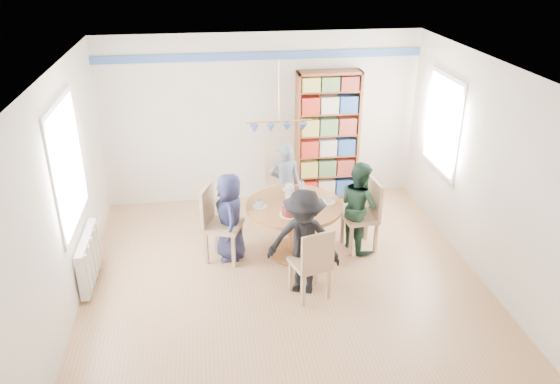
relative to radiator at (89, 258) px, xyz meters
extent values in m
plane|color=tan|center=(2.42, -0.30, -0.35)|extent=(5.00, 5.00, 0.00)
plane|color=white|center=(2.42, -0.30, 2.35)|extent=(5.00, 5.00, 0.00)
plane|color=white|center=(2.42, 2.20, 1.00)|extent=(5.00, 0.00, 5.00)
plane|color=white|center=(2.42, -2.80, 1.00)|extent=(5.00, 0.00, 5.00)
plane|color=white|center=(-0.08, -0.30, 1.00)|extent=(0.00, 5.00, 5.00)
plane|color=white|center=(4.92, -0.30, 1.00)|extent=(0.00, 5.00, 5.00)
cube|color=#375A98|center=(2.42, 2.18, 2.00)|extent=(5.00, 0.02, 0.12)
cube|color=white|center=(-0.07, 0.00, 1.25)|extent=(0.03, 1.32, 1.52)
cube|color=white|center=(-0.05, 0.00, 1.25)|extent=(0.01, 1.20, 1.40)
cube|color=white|center=(4.90, 1.00, 1.20)|extent=(0.03, 1.12, 1.42)
cube|color=white|center=(4.88, 1.00, 1.20)|extent=(0.01, 1.00, 1.30)
cylinder|color=gold|center=(2.42, 0.20, 1.98)|extent=(0.01, 0.01, 0.75)
cylinder|color=gold|center=(2.42, 0.20, 1.60)|extent=(0.80, 0.02, 0.02)
cone|color=#4563C1|center=(2.12, 0.20, 1.52)|extent=(0.11, 0.11, 0.10)
cone|color=#4563C1|center=(2.32, 0.20, 1.52)|extent=(0.11, 0.11, 0.10)
cone|color=#4563C1|center=(2.52, 0.20, 1.52)|extent=(0.11, 0.11, 0.10)
cone|color=#4563C1|center=(2.72, 0.20, 1.52)|extent=(0.11, 0.11, 0.10)
cube|color=silver|center=(0.00, 0.00, 0.00)|extent=(0.10, 1.00, 0.60)
cube|color=silver|center=(0.06, -0.40, 0.00)|extent=(0.02, 0.06, 0.56)
cube|color=silver|center=(0.06, -0.20, 0.00)|extent=(0.02, 0.06, 0.56)
cube|color=silver|center=(0.06, 0.00, 0.00)|extent=(0.02, 0.06, 0.56)
cube|color=silver|center=(0.06, 0.20, 0.00)|extent=(0.02, 0.06, 0.56)
cube|color=silver|center=(0.06, 0.40, 0.00)|extent=(0.02, 0.06, 0.56)
cylinder|color=olive|center=(2.64, 0.32, 0.37)|extent=(1.30, 1.30, 0.05)
cylinder|color=olive|center=(2.64, 0.32, 0.00)|extent=(0.16, 0.16, 0.70)
cylinder|color=olive|center=(2.64, 0.32, -0.33)|extent=(0.70, 0.70, 0.04)
cube|color=tan|center=(1.69, 0.33, 0.14)|extent=(0.59, 0.59, 0.05)
cube|color=tan|center=(1.49, 0.40, 0.42)|extent=(0.20, 0.45, 0.55)
cube|color=tan|center=(1.80, 0.09, -0.11)|extent=(0.06, 0.06, 0.47)
cube|color=tan|center=(1.93, 0.44, -0.11)|extent=(0.06, 0.06, 0.47)
cube|color=tan|center=(1.45, 0.22, -0.11)|extent=(0.06, 0.06, 0.47)
cube|color=tan|center=(1.57, 0.57, -0.11)|extent=(0.06, 0.06, 0.47)
cube|color=tan|center=(3.56, 0.35, 0.12)|extent=(0.48, 0.48, 0.05)
cube|color=tan|center=(3.76, 0.36, 0.39)|extent=(0.08, 0.44, 0.53)
cube|color=tan|center=(3.37, 0.51, -0.12)|extent=(0.05, 0.05, 0.45)
cube|color=tan|center=(3.40, 0.15, -0.12)|extent=(0.05, 0.05, 0.45)
cube|color=tan|center=(3.72, 0.54, -0.12)|extent=(0.05, 0.05, 0.45)
cube|color=tan|center=(3.76, 0.18, -0.12)|extent=(0.05, 0.05, 0.45)
cube|color=tan|center=(2.62, 1.31, 0.13)|extent=(0.49, 0.49, 0.05)
cube|color=tan|center=(2.60, 1.52, 0.40)|extent=(0.45, 0.09, 0.54)
cube|color=tan|center=(2.46, 1.12, -0.12)|extent=(0.05, 0.05, 0.46)
cube|color=tan|center=(2.82, 1.15, -0.12)|extent=(0.05, 0.05, 0.46)
cube|color=tan|center=(2.42, 1.48, -0.12)|extent=(0.05, 0.05, 0.46)
cube|color=tan|center=(2.79, 1.51, -0.12)|extent=(0.05, 0.05, 0.46)
cube|color=tan|center=(2.67, -0.66, 0.10)|extent=(0.52, 0.52, 0.05)
cube|color=tan|center=(2.72, -0.84, 0.35)|extent=(0.41, 0.16, 0.50)
cube|color=tan|center=(2.78, -0.45, -0.14)|extent=(0.05, 0.05, 0.43)
cube|color=tan|center=(2.46, -0.55, -0.14)|extent=(0.05, 0.05, 0.43)
cube|color=tan|center=(2.88, -0.77, -0.14)|extent=(0.05, 0.05, 0.43)
cube|color=tan|center=(2.56, -0.87, -0.14)|extent=(0.05, 0.05, 0.43)
imported|color=#1C1F3E|center=(1.78, 0.35, 0.26)|extent=(0.43, 0.62, 1.22)
imported|color=#1C3829|center=(3.55, 0.37, 0.29)|extent=(0.67, 0.75, 1.28)
imported|color=gray|center=(2.65, 1.20, 0.29)|extent=(0.49, 0.34, 1.28)
imported|color=black|center=(2.61, -0.55, 0.33)|extent=(0.99, 0.76, 1.36)
cube|color=brown|center=(2.97, 2.04, 0.71)|extent=(0.04, 0.30, 2.12)
cube|color=brown|center=(3.94, 2.04, 0.71)|extent=(0.04, 0.30, 2.12)
cube|color=brown|center=(3.46, 2.04, 1.75)|extent=(1.01, 0.30, 0.04)
cube|color=brown|center=(3.46, 2.04, -0.32)|extent=(1.01, 0.30, 0.06)
cube|color=brown|center=(3.46, 2.18, 0.71)|extent=(1.01, 0.02, 2.12)
cube|color=brown|center=(3.46, 2.04, 0.05)|extent=(0.95, 0.28, 0.03)
cube|color=brown|center=(3.46, 2.04, 0.41)|extent=(0.95, 0.28, 0.03)
cube|color=brown|center=(3.46, 2.04, 0.76)|extent=(0.95, 0.28, 0.03)
cube|color=brown|center=(3.46, 2.04, 1.11)|extent=(0.95, 0.28, 0.03)
cube|color=brown|center=(3.46, 2.04, 1.47)|extent=(0.95, 0.28, 0.03)
cube|color=#A72519|center=(3.15, 2.02, -0.16)|extent=(0.28, 0.22, 0.26)
cube|color=silver|center=(3.46, 2.02, -0.16)|extent=(0.28, 0.22, 0.26)
cube|color=navy|center=(3.76, 2.02, -0.16)|extent=(0.28, 0.22, 0.26)
cube|color=#CCC451|center=(3.15, 2.02, 0.20)|extent=(0.28, 0.22, 0.26)
cube|color=#547B44|center=(3.46, 2.02, 0.20)|extent=(0.28, 0.22, 0.26)
cube|color=maroon|center=(3.76, 2.02, 0.20)|extent=(0.28, 0.22, 0.26)
cube|color=#A72519|center=(3.15, 2.02, 0.55)|extent=(0.28, 0.22, 0.26)
cube|color=silver|center=(3.46, 2.02, 0.55)|extent=(0.28, 0.22, 0.26)
cube|color=navy|center=(3.76, 2.02, 0.55)|extent=(0.28, 0.22, 0.26)
cube|color=#CCC451|center=(3.15, 2.02, 0.90)|extent=(0.28, 0.22, 0.26)
cube|color=#547B44|center=(3.46, 2.02, 0.90)|extent=(0.28, 0.22, 0.26)
cube|color=maroon|center=(3.76, 2.02, 0.90)|extent=(0.28, 0.22, 0.26)
cube|color=#A72519|center=(3.15, 2.02, 1.26)|extent=(0.28, 0.22, 0.26)
cube|color=silver|center=(3.46, 2.02, 1.26)|extent=(0.28, 0.22, 0.26)
cube|color=navy|center=(3.76, 2.02, 1.26)|extent=(0.28, 0.22, 0.26)
cube|color=#CCC451|center=(3.15, 2.02, 1.59)|extent=(0.28, 0.22, 0.22)
cube|color=#547B44|center=(3.46, 2.02, 1.59)|extent=(0.28, 0.22, 0.22)
cube|color=maroon|center=(3.76, 2.02, 1.59)|extent=(0.28, 0.22, 0.22)
cylinder|color=white|center=(2.59, 0.40, 0.52)|extent=(0.12, 0.12, 0.23)
sphere|color=white|center=(2.59, 0.40, 0.63)|extent=(0.09, 0.09, 0.09)
cylinder|color=silver|center=(2.76, 0.43, 0.53)|extent=(0.07, 0.07, 0.27)
cylinder|color=#4563C1|center=(2.76, 0.43, 0.68)|extent=(0.03, 0.03, 0.03)
cylinder|color=white|center=(2.69, 0.59, 0.41)|extent=(0.29, 0.29, 0.01)
cylinder|color=maroon|center=(2.69, 0.59, 0.45)|extent=(0.23, 0.23, 0.09)
cylinder|color=white|center=(2.55, 0.03, 0.41)|extent=(0.29, 0.29, 0.01)
cylinder|color=maroon|center=(2.55, 0.03, 0.45)|extent=(0.23, 0.23, 0.09)
cylinder|color=white|center=(2.18, 0.32, 0.40)|extent=(0.19, 0.19, 0.01)
imported|color=white|center=(2.18, 0.32, 0.45)|extent=(0.12, 0.12, 0.09)
cylinder|color=white|center=(3.10, 0.32, 0.40)|extent=(0.19, 0.19, 0.01)
imported|color=white|center=(3.10, 0.32, 0.44)|extent=(0.10, 0.10, 0.09)
cylinder|color=white|center=(2.64, 0.78, 0.40)|extent=(0.19, 0.19, 0.01)
imported|color=white|center=(2.64, 0.78, 0.45)|extent=(0.12, 0.12, 0.09)
cylinder|color=white|center=(2.64, -0.14, 0.40)|extent=(0.19, 0.19, 0.01)
imported|color=white|center=(2.64, -0.14, 0.44)|extent=(0.10, 0.10, 0.09)
camera|label=1|loc=(1.55, -6.08, 3.63)|focal=35.00mm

